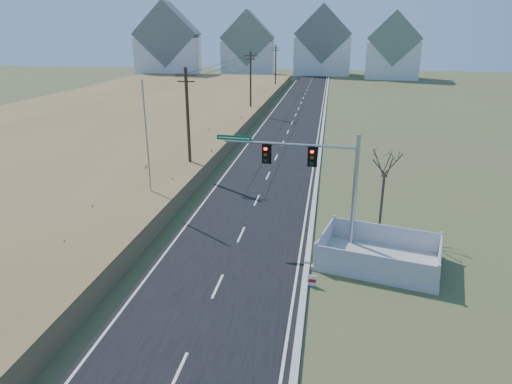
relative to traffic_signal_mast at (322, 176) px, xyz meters
name	(u,v)px	position (x,y,z in m)	size (l,w,h in m)	color
ground	(227,267)	(-4.67, -3.75, -4.07)	(260.00, 260.00, 0.00)	#4C5D2D
road	(298,111)	(-4.67, 46.25, -4.04)	(8.00, 180.00, 0.06)	black
curb	(325,111)	(-0.52, 46.25, -3.98)	(0.30, 180.00, 0.18)	#B2AFA8
reed_marsh	(123,113)	(-28.67, 36.25, -3.42)	(38.00, 110.00, 1.30)	#9A7645
utility_pole_near	(188,122)	(-11.17, 11.25, 0.61)	(1.80, 0.26, 9.00)	#422D1E
utility_pole_mid	(251,83)	(-11.17, 41.25, 0.61)	(1.80, 0.26, 9.00)	#422D1E
utility_pole_far	(276,67)	(-11.17, 71.25, 0.61)	(1.80, 0.26, 9.00)	#422D1E
condo_nw	(168,47)	(-42.67, 96.25, 3.63)	(17.69, 13.38, 19.05)	white
condo_nnw	(248,49)	(-22.67, 104.25, 2.86)	(14.93, 11.17, 17.03)	white
condo_n	(323,46)	(-2.67, 108.25, 3.54)	(15.27, 10.20, 18.54)	white
condo_ne	(393,51)	(15.33, 100.25, 2.76)	(14.12, 10.51, 16.52)	white
traffic_signal_mast	(322,176)	(0.00, 0.00, 0.00)	(8.18, 0.99, 6.53)	#9EA0A5
fence_enclosure	(378,259)	(3.20, -2.05, -3.79)	(7.04, 5.58, 1.42)	#B7B5AD
open_sign	(312,281)	(-0.17, -4.92, -3.77)	(0.47, 0.09, 0.57)	white
flagpole	(148,160)	(-11.66, 3.68, -0.57)	(0.39, 0.39, 8.77)	#B7B5AD
bare_tree	(386,162)	(3.66, 2.45, 0.31)	(2.05, 2.05, 5.44)	#4C3F33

